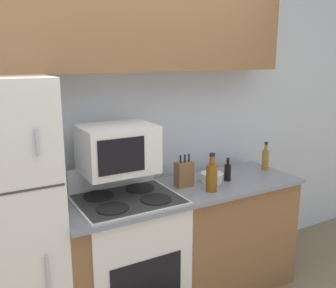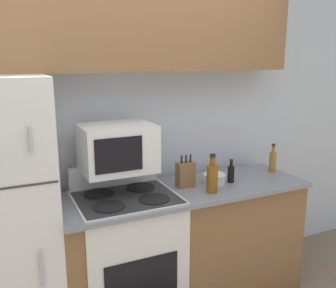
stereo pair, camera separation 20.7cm
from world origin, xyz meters
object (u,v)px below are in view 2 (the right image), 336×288
Objects in this scene: knife_block at (185,174)px; bowl at (215,178)px; bottle_whiskey at (212,178)px; microwave at (117,148)px; stove at (127,257)px; bottle_vinegar at (273,161)px; bottle_soy_sauce at (231,173)px.

bowl is (0.24, -0.03, -0.05)m from knife_block.
bottle_whiskey is at bearing -57.98° from knife_block.
microwave is 1.99× the size of knife_block.
bowl is (0.71, 0.00, 0.48)m from stove.
microwave is at bearing 178.19° from bottle_vinegar.
knife_block is 0.82m from bottle_vinegar.
bottle_whiskey is (-0.71, -0.20, 0.02)m from bottle_vinegar.
knife_block reaches higher than bottle_vinegar.
bottle_soy_sauce is at bearing -8.49° from knife_block.
knife_block is 0.87× the size of bottle_whiskey.
bottle_whiskey is (0.61, -0.24, -0.22)m from microwave.
bowl is at bearing -6.51° from microwave.
bottle_whiskey is at bearing -164.18° from bottle_vinegar.
microwave is 2.70× the size of bottle_soy_sauce.
bottle_vinegar is (1.32, -0.04, -0.24)m from microwave.
bowl is 0.72× the size of bottle_vinegar.
bottle_whiskey is (-0.25, -0.13, 0.04)m from bottle_soy_sauce.
knife_block reaches higher than bowl.
stove is at bearing 165.29° from bottle_whiskey.
stove is 0.78m from microwave.
knife_block is (0.47, 0.03, 0.54)m from stove.
bottle_whiskey is at bearing -21.68° from microwave.
knife_block is at bearing -6.65° from microwave.
bowl is at bearing -6.23° from knife_block.
stove is at bearing -177.96° from bottle_vinegar.
stove is 6.31× the size of bowl.
bowl is 0.62× the size of bottle_whiskey.
bottle_whiskey reaches higher than bottle_soy_sauce.
microwave reaches higher than bowl.
bottle_soy_sauce reaches higher than stove.
stove is 2.25× the size of microwave.
bottle_soy_sauce is (0.84, -0.02, 0.51)m from stove.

